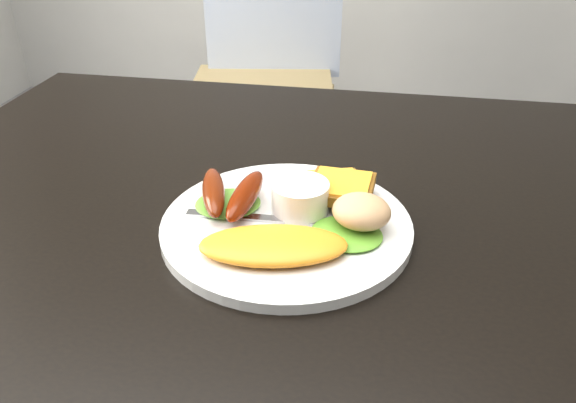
{
  "coord_description": "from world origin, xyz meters",
  "views": [
    {
      "loc": [
        0.05,
        -0.6,
        1.11
      ],
      "look_at": [
        -0.05,
        -0.07,
        0.78
      ],
      "focal_mm": 35.0,
      "sensor_mm": 36.0,
      "label": 1
    }
  ],
  "objects_px": {
    "dining_chair": "(261,95)",
    "person": "(261,12)",
    "dining_table": "(336,214)",
    "plate": "(286,226)"
  },
  "relations": [
    {
      "from": "dining_chair",
      "to": "person",
      "type": "relative_size",
      "value": 0.28
    },
    {
      "from": "dining_table",
      "to": "person",
      "type": "distance_m",
      "value": 0.65
    },
    {
      "from": "person",
      "to": "plate",
      "type": "distance_m",
      "value": 0.7
    },
    {
      "from": "dining_table",
      "to": "person",
      "type": "bearing_deg",
      "value": 110.8
    },
    {
      "from": "plate",
      "to": "person",
      "type": "bearing_deg",
      "value": 104.74
    },
    {
      "from": "dining_table",
      "to": "dining_chair",
      "type": "xyz_separation_m",
      "value": [
        -0.36,
        1.14,
        -0.28
      ]
    },
    {
      "from": "dining_chair",
      "to": "person",
      "type": "xyz_separation_m",
      "value": [
        0.13,
        -0.55,
        0.39
      ]
    },
    {
      "from": "dining_table",
      "to": "plate",
      "type": "xyz_separation_m",
      "value": [
        -0.05,
        -0.08,
        0.03
      ]
    },
    {
      "from": "dining_chair",
      "to": "person",
      "type": "bearing_deg",
      "value": -85.8
    },
    {
      "from": "dining_chair",
      "to": "plate",
      "type": "distance_m",
      "value": 1.29
    }
  ]
}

